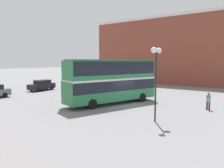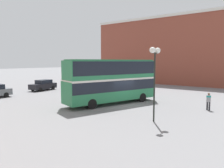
{
  "view_description": "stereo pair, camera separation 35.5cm",
  "coord_description": "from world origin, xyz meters",
  "px_view_note": "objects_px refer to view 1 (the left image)",
  "views": [
    {
      "loc": [
        -19.1,
        -12.35,
        4.56
      ],
      "look_at": [
        -0.23,
        1.28,
        2.13
      ],
      "focal_mm": 35.0,
      "sensor_mm": 36.0,
      "label": 1
    },
    {
      "loc": [
        -18.89,
        -12.64,
        4.56
      ],
      "look_at": [
        -0.23,
        1.28,
        2.13
      ],
      "focal_mm": 35.0,
      "sensor_mm": 36.0,
      "label": 2
    }
  ],
  "objects_px": {
    "parked_car_kerb_far": "(42,85)",
    "street_lamp_twin_globe": "(156,62)",
    "double_decker_bus": "(112,79)",
    "pedestrian_foreground": "(208,99)",
    "parked_car_side_street": "(77,84)"
  },
  "relations": [
    {
      "from": "parked_car_side_street",
      "to": "street_lamp_twin_globe",
      "type": "relative_size",
      "value": 0.83
    },
    {
      "from": "parked_car_side_street",
      "to": "double_decker_bus",
      "type": "bearing_deg",
      "value": -116.34
    },
    {
      "from": "double_decker_bus",
      "to": "parked_car_kerb_far",
      "type": "height_order",
      "value": "double_decker_bus"
    },
    {
      "from": "parked_car_kerb_far",
      "to": "parked_car_side_street",
      "type": "bearing_deg",
      "value": 143.08
    },
    {
      "from": "parked_car_side_street",
      "to": "street_lamp_twin_globe",
      "type": "height_order",
      "value": "street_lamp_twin_globe"
    },
    {
      "from": "pedestrian_foreground",
      "to": "parked_car_side_street",
      "type": "height_order",
      "value": "pedestrian_foreground"
    },
    {
      "from": "pedestrian_foreground",
      "to": "parked_car_kerb_far",
      "type": "height_order",
      "value": "parked_car_kerb_far"
    },
    {
      "from": "double_decker_bus",
      "to": "street_lamp_twin_globe",
      "type": "height_order",
      "value": "street_lamp_twin_globe"
    },
    {
      "from": "parked_car_kerb_far",
      "to": "street_lamp_twin_globe",
      "type": "bearing_deg",
      "value": 67.41
    },
    {
      "from": "double_decker_bus",
      "to": "parked_car_kerb_far",
      "type": "relative_size",
      "value": 2.41
    },
    {
      "from": "double_decker_bus",
      "to": "pedestrian_foreground",
      "type": "bearing_deg",
      "value": -55.15
    },
    {
      "from": "double_decker_bus",
      "to": "parked_car_side_street",
      "type": "distance_m",
      "value": 14.47
    },
    {
      "from": "parked_car_kerb_far",
      "to": "street_lamp_twin_globe",
      "type": "distance_m",
      "value": 23.14
    },
    {
      "from": "parked_car_kerb_far",
      "to": "street_lamp_twin_globe",
      "type": "height_order",
      "value": "street_lamp_twin_globe"
    },
    {
      "from": "pedestrian_foreground",
      "to": "parked_car_side_street",
      "type": "bearing_deg",
      "value": -74.18
    }
  ]
}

